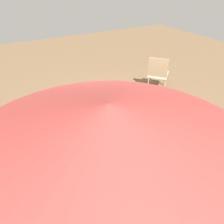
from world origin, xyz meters
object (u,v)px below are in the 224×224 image
round_bed (112,114)px  side_table (176,105)px  throw_pillow_0 (77,103)px  patio_umbrella (109,136)px  throw_pillow_2 (123,120)px  throw_pillow_1 (89,119)px  patio_chair (158,72)px

round_bed → side_table: (-0.32, -1.56, -0.07)m
side_table → throw_pillow_0: bearing=77.6°
throw_pillow_0 → patio_umbrella: (-2.69, 0.71, 1.43)m
throw_pillow_2 → throw_pillow_1: bearing=54.8°
throw_pillow_2 → patio_chair: size_ratio=0.46×
round_bed → side_table: size_ratio=4.55×
throw_pillow_2 → patio_umbrella: 2.58m
patio_umbrella → patio_chair: bearing=-44.5°
throw_pillow_1 → throw_pillow_2: throw_pillow_2 is taller
round_bed → side_table: bearing=-101.7°
patio_chair → throw_pillow_2: bearing=-94.9°
round_bed → throw_pillow_2: (-0.75, 0.20, 0.39)m
round_bed → throw_pillow_1: bearing=120.6°
throw_pillow_0 → patio_chair: 2.70m
throw_pillow_0 → patio_umbrella: size_ratio=0.19×
patio_chair → patio_umbrella: bearing=-86.7°
throw_pillow_0 → throw_pillow_2: (-0.92, -0.49, -0.00)m
throw_pillow_1 → patio_umbrella: bearing=161.3°
side_table → throw_pillow_2: bearing=103.7°
patio_umbrella → side_table: size_ratio=5.11×
throw_pillow_1 → round_bed: bearing=-59.4°
throw_pillow_2 → patio_umbrella: patio_umbrella is taller
throw_pillow_1 → throw_pillow_0: bearing=0.4°
throw_pillow_0 → patio_umbrella: 3.13m
throw_pillow_1 → side_table: size_ratio=1.12×
throw_pillow_1 → side_table: bearing=-87.9°
patio_umbrella → throw_pillow_0: bearing=-14.8°
throw_pillow_2 → patio_chair: (1.61, -2.11, -0.13)m
round_bed → side_table: round_bed is taller
throw_pillow_2 → throw_pillow_0: bearing=28.1°
throw_pillow_0 → throw_pillow_2: bearing=-151.9°
throw_pillow_0 → patio_umbrella: patio_umbrella is taller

